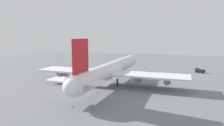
{
  "coord_description": "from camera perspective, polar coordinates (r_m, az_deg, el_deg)",
  "views": [
    {
      "loc": [
        -77.2,
        -27.54,
        19.23
      ],
      "look_at": [
        0.0,
        0.0,
        8.21
      ],
      "focal_mm": 33.32,
      "sensor_mm": 36.0,
      "label": 1
    }
  ],
  "objects": [
    {
      "name": "ground_plane",
      "position": [
        84.19,
        0.0,
        -5.55
      ],
      "size": [
        269.33,
        269.33,
        0.0
      ],
      "primitive_type": "plane",
      "color": "slate"
    },
    {
      "name": "cargo_airplane",
      "position": [
        82.68,
        -0.1,
        -1.84
      ],
      "size": [
        67.33,
        59.32,
        18.25
      ],
      "color": "silver",
      "rests_on": "ground_plane"
    },
    {
      "name": "fuel_truck",
      "position": [
        119.23,
        -14.3,
        -1.32
      ],
      "size": [
        5.02,
        4.42,
        2.19
      ],
      "color": "#4C8C4C",
      "rests_on": "ground_plane"
    },
    {
      "name": "pushback_tractor",
      "position": [
        95.56,
        -12.57,
        -3.42
      ],
      "size": [
        3.97,
        4.44,
        2.44
      ],
      "color": "white",
      "rests_on": "ground_plane"
    },
    {
      "name": "baggage_tug",
      "position": [
        116.39,
        22.92,
        -1.88
      ],
      "size": [
        3.31,
        5.02,
        2.27
      ],
      "color": "#333338",
      "rests_on": "ground_plane"
    },
    {
      "name": "safety_cone_nose",
      "position": [
        112.35,
        5.62,
        -2.05
      ],
      "size": [
        0.5,
        0.5,
        0.71
      ],
      "primitive_type": "cone",
      "color": "orange",
      "rests_on": "ground_plane"
    },
    {
      "name": "safety_cone_tail",
      "position": [
        57.76,
        -10.75,
        -11.57
      ],
      "size": [
        0.48,
        0.48,
        0.69
      ],
      "primitive_type": "cone",
      "color": "orange",
      "rests_on": "ground_plane"
    }
  ]
}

